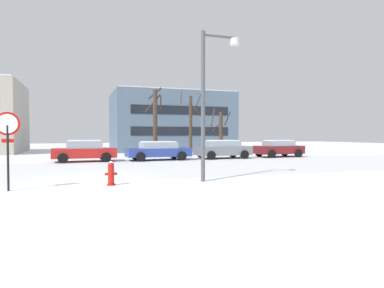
% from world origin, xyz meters
% --- Properties ---
extents(ground_plane, '(120.00, 120.00, 0.00)m').
position_xyz_m(ground_plane, '(0.00, 0.00, 0.00)').
color(ground_plane, white).
extents(road_surface, '(80.00, 9.48, 0.00)m').
position_xyz_m(road_surface, '(0.00, 3.74, 0.00)').
color(road_surface, silver).
rests_on(road_surface, ground).
extents(stop_sign, '(0.76, 0.08, 2.55)m').
position_xyz_m(stop_sign, '(-2.63, -2.16, 1.79)').
color(stop_sign, black).
rests_on(stop_sign, ground).
extents(fire_hydrant, '(0.44, 0.30, 0.87)m').
position_xyz_m(fire_hydrant, '(0.62, -1.97, 0.44)').
color(fire_hydrant, red).
rests_on(fire_hydrant, ground).
extents(street_lamp, '(1.60, 0.36, 5.82)m').
position_xyz_m(street_lamp, '(4.37, -2.04, 3.53)').
color(street_lamp, '#4C4F54').
rests_on(street_lamp, ground).
extents(parked_car_red, '(4.17, 2.10, 1.45)m').
position_xyz_m(parked_car_red, '(-0.19, 9.29, 0.74)').
color(parked_car_red, red).
rests_on(parked_car_red, ground).
extents(parked_car_blue, '(4.56, 2.23, 1.34)m').
position_xyz_m(parked_car_blue, '(4.82, 9.11, 0.70)').
color(parked_car_blue, '#283D93').
rests_on(parked_car_blue, ground).
extents(parked_car_gray, '(4.26, 2.22, 1.40)m').
position_xyz_m(parked_car_gray, '(9.84, 9.17, 0.73)').
color(parked_car_gray, slate).
rests_on(parked_car_gray, ground).
extents(parked_car_maroon, '(3.93, 2.14, 1.37)m').
position_xyz_m(parked_car_maroon, '(14.85, 9.33, 0.71)').
color(parked_car_maroon, maroon).
rests_on(parked_car_maroon, ground).
extents(tree_far_mid, '(2.25, 2.24, 5.81)m').
position_xyz_m(tree_far_mid, '(8.79, 13.79, 2.79)').
color(tree_far_mid, '#423326').
rests_on(tree_far_mid, ground).
extents(tree_far_right, '(1.79, 1.77, 4.21)m').
position_xyz_m(tree_far_right, '(11.40, 13.25, 2.08)').
color(tree_far_right, '#423326').
rests_on(tree_far_right, ground).
extents(tree_far_left, '(1.45, 1.40, 5.79)m').
position_xyz_m(tree_far_left, '(5.40, 12.82, 2.94)').
color(tree_far_left, '#423326').
rests_on(tree_far_left, ground).
extents(building_far_right, '(13.03, 9.62, 6.60)m').
position_xyz_m(building_far_right, '(9.46, 23.64, 3.30)').
color(building_far_right, slate).
rests_on(building_far_right, ground).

